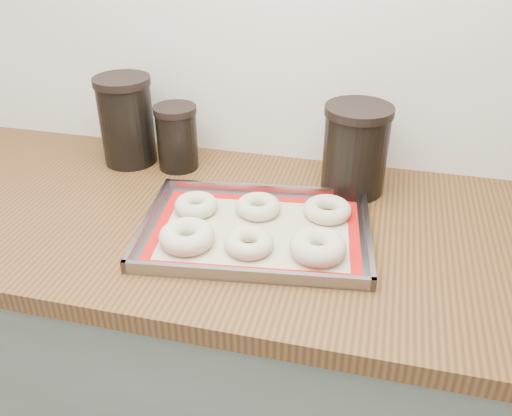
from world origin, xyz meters
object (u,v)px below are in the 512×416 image
(bagel_back_mid, at_px, (258,207))
(canister_mid, at_px, (177,137))
(baking_tray, at_px, (256,230))
(canister_left, at_px, (127,120))
(bagel_back_right, at_px, (327,210))
(canister_right, at_px, (355,149))
(bagel_front_left, at_px, (187,236))
(bagel_front_right, at_px, (318,247))
(bagel_back_left, at_px, (196,205))
(bagel_front_mid, at_px, (249,243))

(bagel_back_mid, relative_size, canister_mid, 0.60)
(baking_tray, bearing_deg, canister_left, 147.35)
(bagel_back_right, xyz_separation_m, canister_right, (0.04, 0.14, 0.08))
(bagel_front_left, relative_size, bagel_front_right, 1.01)
(bagel_front_left, relative_size, bagel_back_left, 1.18)
(canister_mid, xyz_separation_m, canister_right, (0.44, -0.01, 0.02))
(baking_tray, bearing_deg, bagel_back_left, 162.87)
(bagel_back_mid, height_order, canister_mid, canister_mid)
(bagel_front_mid, relative_size, canister_right, 0.47)
(bagel_front_left, distance_m, bagel_back_right, 0.31)
(bagel_back_left, relative_size, bagel_back_right, 0.92)
(bagel_front_left, height_order, canister_right, canister_right)
(canister_right, bearing_deg, bagel_front_right, -97.43)
(canister_right, bearing_deg, bagel_back_left, -148.83)
(bagel_front_mid, xyz_separation_m, bagel_back_right, (0.13, 0.16, -0.00))
(bagel_front_mid, distance_m, bagel_back_right, 0.21)
(bagel_back_mid, bearing_deg, bagel_back_right, 8.97)
(bagel_front_right, distance_m, bagel_back_left, 0.30)
(bagel_back_right, height_order, canister_right, canister_right)
(bagel_front_mid, bearing_deg, bagel_back_left, 142.80)
(bagel_back_left, distance_m, canister_mid, 0.24)
(canister_mid, relative_size, canister_right, 0.79)
(bagel_back_left, xyz_separation_m, canister_mid, (-0.12, 0.21, 0.06))
(baking_tray, relative_size, bagel_back_right, 4.93)
(bagel_back_right, bearing_deg, canister_right, 74.58)
(bagel_back_mid, bearing_deg, canister_left, 154.54)
(bagel_front_right, bearing_deg, canister_right, 82.57)
(bagel_front_mid, bearing_deg, bagel_back_mid, 96.40)
(canister_right, bearing_deg, canister_mid, 178.17)
(bagel_back_right, xyz_separation_m, canister_left, (-0.53, 0.16, 0.09))
(bagel_front_left, distance_m, bagel_back_left, 0.13)
(canister_left, bearing_deg, bagel_front_mid, -38.85)
(baking_tray, bearing_deg, bagel_front_left, -146.17)
(baking_tray, relative_size, bagel_front_left, 4.55)
(bagel_back_right, bearing_deg, bagel_front_right, -89.54)
(canister_right, bearing_deg, baking_tray, -126.13)
(bagel_front_left, height_order, bagel_back_left, bagel_front_left)
(bagel_front_mid, relative_size, canister_mid, 0.59)
(canister_left, bearing_deg, bagel_back_left, -39.78)
(canister_mid, bearing_deg, bagel_front_mid, -50.10)
(bagel_front_mid, distance_m, bagel_front_right, 0.13)
(canister_mid, bearing_deg, baking_tray, -43.61)
(canister_left, bearing_deg, canister_right, -1.70)
(bagel_front_mid, height_order, bagel_front_right, bagel_front_right)
(baking_tray, relative_size, bagel_back_left, 5.38)
(canister_right, bearing_deg, bagel_back_mid, -138.25)
(bagel_back_left, xyz_separation_m, canister_right, (0.32, 0.19, 0.08))
(baking_tray, height_order, canister_mid, canister_mid)
(bagel_front_mid, distance_m, canister_mid, 0.42)
(bagel_front_left, xyz_separation_m, canister_left, (-0.28, 0.33, 0.09))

